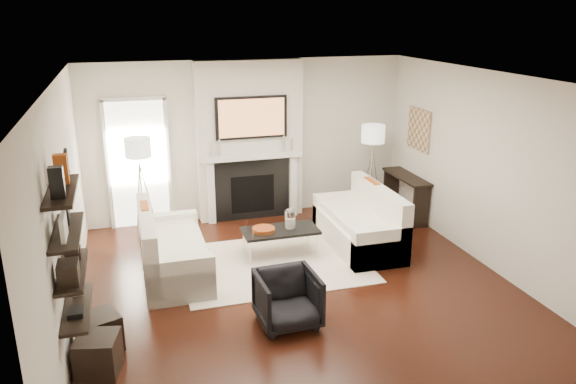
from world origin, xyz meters
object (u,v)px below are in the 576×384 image
object	(u,v)px
coffee_table	(280,231)
ottoman_near	(99,332)
lamp_left_shade	(138,147)
armchair	(288,297)
lamp_right_shade	(373,134)
loveseat_right_base	(358,233)
loveseat_left_base	(175,260)

from	to	relation	value
coffee_table	ottoman_near	size ratio (longest dim) A/B	2.75
lamp_left_shade	armchair	bearing A→B (deg)	-65.97
coffee_table	lamp_right_shade	size ratio (longest dim) A/B	2.75
loveseat_right_base	ottoman_near	distance (m)	4.14
lamp_left_shade	ottoman_near	size ratio (longest dim) A/B	1.00
armchair	lamp_left_shade	distance (m)	3.72
lamp_right_shade	ottoman_near	bearing A→B (deg)	-146.08
coffee_table	ottoman_near	distance (m)	3.06
lamp_right_shade	coffee_table	bearing A→B (deg)	-147.45
coffee_table	armchair	size ratio (longest dim) A/B	1.59
loveseat_right_base	lamp_left_shade	xyz separation A→B (m)	(-3.12, 1.39, 1.24)
lamp_left_shade	loveseat_left_base	bearing A→B (deg)	-78.15
armchair	ottoman_near	bearing A→B (deg)	175.42
armchair	coffee_table	bearing A→B (deg)	74.76
lamp_left_shade	loveseat_right_base	bearing A→B (deg)	-23.99
loveseat_right_base	ottoman_near	world-z (taller)	loveseat_right_base
loveseat_left_base	ottoman_near	distance (m)	1.84
lamp_left_shade	lamp_right_shade	bearing A→B (deg)	-1.68
loveseat_left_base	loveseat_right_base	size ratio (longest dim) A/B	1.00
ottoman_near	loveseat_left_base	bearing A→B (deg)	58.89
coffee_table	ottoman_near	xyz separation A→B (m)	(-2.50, -1.75, -0.20)
loveseat_left_base	coffee_table	size ratio (longest dim) A/B	1.64
loveseat_right_base	coffee_table	distance (m)	1.26
armchair	loveseat_right_base	bearing A→B (deg)	45.94
loveseat_right_base	coffee_table	bearing A→B (deg)	-179.23
loveseat_right_base	coffee_table	size ratio (longest dim) A/B	1.64
armchair	loveseat_left_base	bearing A→B (deg)	121.73
lamp_right_shade	ottoman_near	distance (m)	5.59
loveseat_left_base	ottoman_near	size ratio (longest dim) A/B	4.50
coffee_table	lamp_right_shade	xyz separation A→B (m)	(2.02, 1.29, 1.05)
loveseat_left_base	armchair	size ratio (longest dim) A/B	2.60
loveseat_left_base	lamp_right_shade	size ratio (longest dim) A/B	4.50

